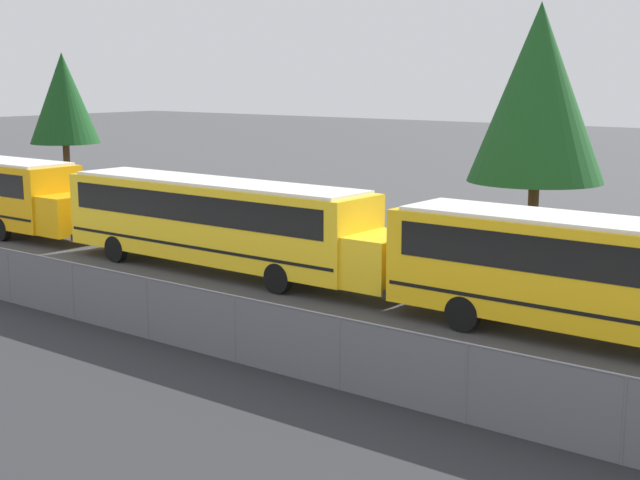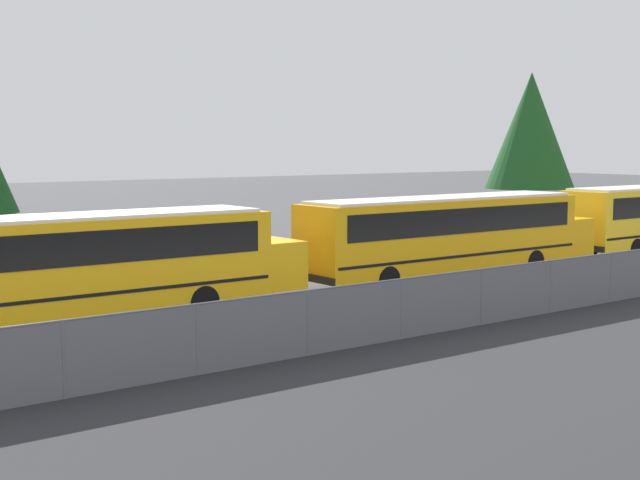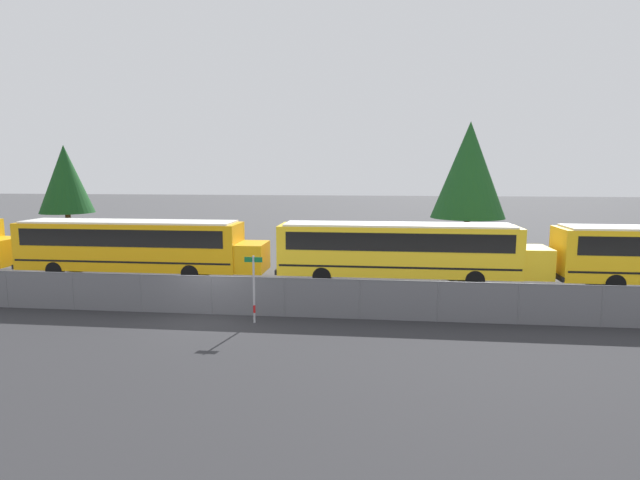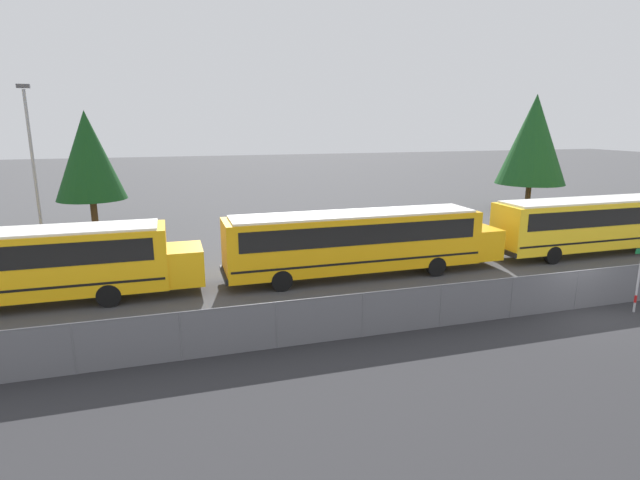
# 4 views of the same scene
# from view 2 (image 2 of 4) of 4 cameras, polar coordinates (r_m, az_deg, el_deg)

# --- Properties ---
(school_bus_2) EXTENTS (13.90, 2.50, 3.13)m
(school_bus_2) POSITION_cam_2_polar(r_m,az_deg,el_deg) (25.68, -15.60, -1.27)
(school_bus_2) COLOR #EDA80F
(school_bus_2) RESTS_ON ground_plane
(school_bus_3) EXTENTS (13.90, 2.50, 3.13)m
(school_bus_3) POSITION_cam_2_polar(r_m,az_deg,el_deg) (33.83, 8.33, 0.64)
(school_bus_3) COLOR orange
(school_bus_3) RESTS_ON ground_plane
(tree_1) EXTENTS (5.54, 5.54, 9.50)m
(tree_1) POSITION_cam_2_polar(r_m,az_deg,el_deg) (57.28, 13.33, 6.82)
(tree_1) COLOR #51381E
(tree_1) RESTS_ON ground_plane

